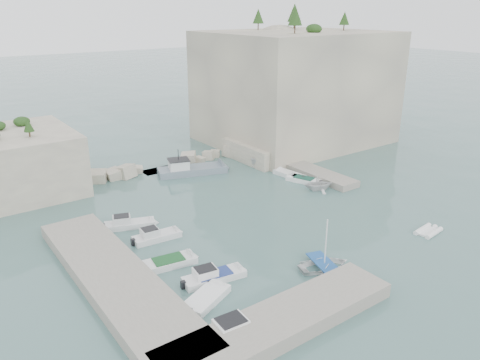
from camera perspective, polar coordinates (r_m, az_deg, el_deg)
ground at (r=46.92m, az=4.33°, el=-5.50°), size 400.00×400.00×0.00m
cliff_east at (r=75.68m, az=6.68°, el=11.14°), size 26.00×22.00×17.00m
cliff_terrace at (r=67.19m, az=2.97°, el=3.73°), size 8.00×10.00×2.50m
outcrop_west at (r=59.95m, az=-27.15°, el=1.65°), size 16.00×14.00×7.00m
quay_west at (r=38.31m, az=-14.91°, el=-11.64°), size 5.00×24.00×1.10m
quay_south at (r=32.91m, az=5.04°, el=-16.83°), size 18.00×4.00×1.10m
ledge_east at (r=62.07m, az=7.95°, el=1.32°), size 3.00×16.00×0.80m
breakwater at (r=63.34m, az=-9.28°, el=1.93°), size 28.00×3.00×1.40m
motorboat_a at (r=47.68m, az=-13.27°, el=-5.58°), size 5.54×3.32×1.40m
motorboat_b at (r=44.74m, az=-10.06°, el=-7.13°), size 5.00×1.99×1.40m
motorboat_c at (r=40.42m, az=-8.66°, el=-10.23°), size 5.26×2.53×0.70m
motorboat_d at (r=38.09m, az=-3.15°, el=-12.07°), size 5.74×2.44×1.40m
motorboat_e at (r=35.73m, az=-4.12°, el=-14.52°), size 4.86×3.51×0.70m
motorboat_f at (r=32.91m, az=0.30°, el=-17.95°), size 6.63×2.37×1.40m
rowboat at (r=40.10m, az=10.21°, el=-10.60°), size 5.09×4.24×0.91m
inflatable_dinghy at (r=48.75m, az=21.94°, el=-5.99°), size 3.20×1.82×0.44m
tender_east_a at (r=56.31m, az=9.51°, el=-1.21°), size 4.43×4.18×1.84m
tender_east_b at (r=58.58m, az=7.79°, el=-0.25°), size 3.13×5.02×0.70m
tender_east_c at (r=60.27m, az=6.03°, el=0.42°), size 2.13×5.01×0.70m
tender_east_d at (r=64.31m, az=3.04°, el=1.80°), size 4.73×1.94×1.80m
work_boat at (r=61.47m, az=-5.81°, el=0.83°), size 10.12×5.74×2.20m
rowboat_mast at (r=38.86m, az=10.45°, el=-7.36°), size 0.10×0.10×4.20m
vegetation at (r=72.47m, az=3.03°, el=18.34°), size 53.48×13.88×13.40m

